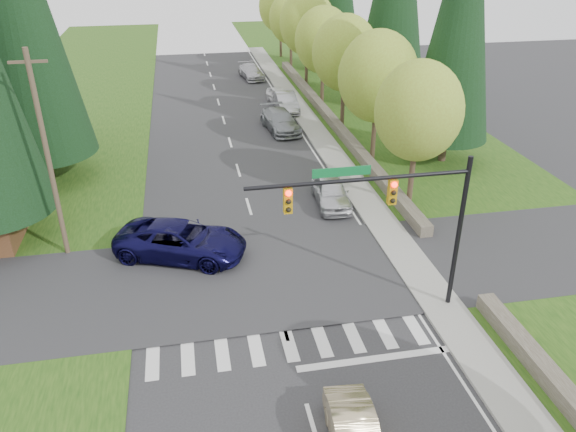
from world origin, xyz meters
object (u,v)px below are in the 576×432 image
object	(u,v)px
parked_car_a	(331,192)
parked_car_c	(286,102)
parked_car_b	(280,121)
parked_car_d	(279,96)
suv_navy	(181,241)
parked_car_e	(251,72)

from	to	relation	value
parked_car_a	parked_car_c	bearing A→B (deg)	91.25
parked_car_b	parked_car_d	distance (m)	7.58
parked_car_c	parked_car_d	xyz separation A→B (m)	(-0.15, 2.39, -0.11)
parked_car_a	parked_car_b	bearing A→B (deg)	96.18
parked_car_a	suv_navy	bearing A→B (deg)	-149.85
parked_car_a	parked_car_d	size ratio (longest dim) A/B	1.12
suv_navy	parked_car_a	world-z (taller)	suv_navy
parked_car_a	parked_car_d	world-z (taller)	parked_car_a
parked_car_b	parked_car_c	distance (m)	5.27
parked_car_a	parked_car_e	distance (m)	30.92
parked_car_b	parked_car_c	size ratio (longest dim) A/B	1.13
parked_car_a	parked_car_c	xyz separation A→B (m)	(0.85, 18.68, 0.02)
parked_car_c	parked_car_e	xyz separation A→B (m)	(-1.40, 12.24, -0.09)
suv_navy	parked_car_a	distance (m)	9.65
suv_navy	parked_car_e	xyz separation A→B (m)	(8.10, 35.20, -0.17)
parked_car_e	parked_car_a	bearing A→B (deg)	-96.68
parked_car_b	parked_car_c	world-z (taller)	parked_car_c
suv_navy	parked_car_b	bearing A→B (deg)	-2.58
parked_car_d	parked_car_e	world-z (taller)	parked_car_e
parked_car_b	parked_car_a	bearing A→B (deg)	-94.28
parked_car_e	suv_navy	bearing A→B (deg)	-110.67
suv_navy	parked_car_b	distance (m)	19.62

